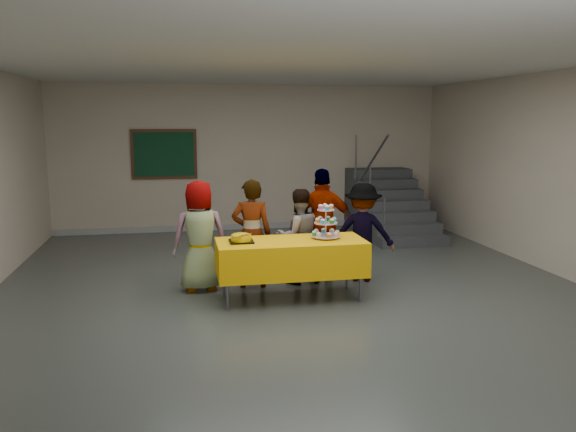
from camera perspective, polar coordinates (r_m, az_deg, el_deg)
name	(u,v)px	position (r m, az deg, el deg)	size (l,w,h in m)	color
room_shell	(302,132)	(6.83, 1.42, 8.50)	(10.00, 10.04, 3.02)	#4C514C
bake_table	(291,257)	(7.17, 0.31, -4.16)	(1.88, 0.78, 0.77)	#595960
cupcake_stand	(326,225)	(7.24, 3.85, -0.92)	(0.38, 0.38, 0.44)	silver
bear_cake	(241,237)	(7.03, -4.78, -2.18)	(0.32, 0.36, 0.12)	black
schoolchild_a	(200,236)	(7.60, -8.94, -2.00)	(0.73, 0.48, 1.50)	slate
schoolchild_b	(252,234)	(7.67, -3.72, -1.80)	(0.54, 0.36, 1.49)	slate
schoolchild_c	(298,236)	(7.86, 1.06, -2.07)	(0.65, 0.51, 1.34)	slate
schoolchild_d	(323,225)	(8.01, 3.55, -0.90)	(0.94, 0.39, 1.60)	slate
schoolchild_e	(363,232)	(8.05, 7.58, -1.65)	(0.90, 0.52, 1.40)	slate
staircase	(387,208)	(11.69, 10.02, 0.76)	(1.30, 2.40, 2.04)	#424447
noticeboard	(164,154)	(11.63, -12.47, 6.15)	(1.30, 0.05, 1.00)	#472B16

